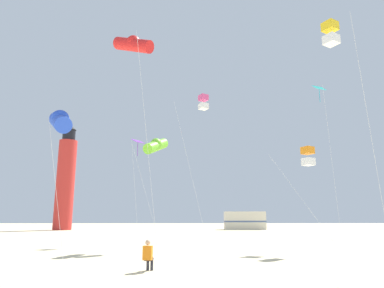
{
  "coord_description": "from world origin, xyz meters",
  "views": [
    {
      "loc": [
        0.36,
        -6.94,
        2.03
      ],
      "look_at": [
        0.86,
        12.01,
        6.02
      ],
      "focal_mm": 32.22,
      "sensor_mm": 36.0,
      "label": 1
    }
  ],
  "objects_px": {
    "kite_box_rainbow": "(203,102)",
    "kite_tube_lime": "(156,145)",
    "kite_box_gold": "(331,34)",
    "kite_diamond_violet": "(138,145)",
    "rv_van_cream": "(245,221)",
    "kite_tube_blue": "(60,121)",
    "kite_flyer_standing": "(148,255)",
    "lighthouse_distant": "(66,179)",
    "kite_tube_scarlet": "(133,44)",
    "kite_diamond_cyan": "(320,95)",
    "kite_box_orange": "(308,156)"
  },
  "relations": [
    {
      "from": "kite_box_gold",
      "to": "rv_van_cream",
      "type": "xyz_separation_m",
      "value": [
        2.77,
        40.86,
        -9.28
      ]
    },
    {
      "from": "kite_flyer_standing",
      "to": "kite_box_gold",
      "type": "distance_m",
      "value": 13.16
    },
    {
      "from": "kite_diamond_violet",
      "to": "lighthouse_distant",
      "type": "bearing_deg",
      "value": 118.38
    },
    {
      "from": "kite_tube_blue",
      "to": "lighthouse_distant",
      "type": "bearing_deg",
      "value": 108.13
    },
    {
      "from": "kite_diamond_violet",
      "to": "kite_tube_scarlet",
      "type": "relative_size",
      "value": 0.69
    },
    {
      "from": "kite_tube_blue",
      "to": "kite_box_orange",
      "type": "bearing_deg",
      "value": 24.18
    },
    {
      "from": "kite_flyer_standing",
      "to": "kite_tube_lime",
      "type": "distance_m",
      "value": 10.94
    },
    {
      "from": "kite_box_rainbow",
      "to": "rv_van_cream",
      "type": "distance_m",
      "value": 33.04
    },
    {
      "from": "kite_diamond_cyan",
      "to": "lighthouse_distant",
      "type": "xyz_separation_m",
      "value": [
        -29.31,
        29.26,
        -3.61
      ]
    },
    {
      "from": "kite_tube_lime",
      "to": "lighthouse_distant",
      "type": "height_order",
      "value": "lighthouse_distant"
    },
    {
      "from": "kite_diamond_violet",
      "to": "kite_diamond_cyan",
      "type": "distance_m",
      "value": 15.06
    },
    {
      "from": "kite_box_orange",
      "to": "lighthouse_distant",
      "type": "bearing_deg",
      "value": 127.19
    },
    {
      "from": "kite_box_gold",
      "to": "kite_tube_lime",
      "type": "bearing_deg",
      "value": 138.83
    },
    {
      "from": "kite_box_orange",
      "to": "lighthouse_distant",
      "type": "distance_m",
      "value": 43.21
    },
    {
      "from": "kite_flyer_standing",
      "to": "kite_diamond_violet",
      "type": "height_order",
      "value": "kite_diamond_violet"
    },
    {
      "from": "kite_diamond_violet",
      "to": "rv_van_cream",
      "type": "distance_m",
      "value": 32.22
    },
    {
      "from": "kite_diamond_violet",
      "to": "lighthouse_distant",
      "type": "xyz_separation_m",
      "value": [
        -14.84,
        27.47,
        0.14
      ]
    },
    {
      "from": "kite_tube_lime",
      "to": "rv_van_cream",
      "type": "distance_m",
      "value": 35.47
    },
    {
      "from": "lighthouse_distant",
      "to": "rv_van_cream",
      "type": "height_order",
      "value": "lighthouse_distant"
    },
    {
      "from": "kite_tube_blue",
      "to": "kite_tube_scarlet",
      "type": "xyz_separation_m",
      "value": [
        2.61,
        2.7,
        5.11
      ]
    },
    {
      "from": "kite_tube_lime",
      "to": "rv_van_cream",
      "type": "height_order",
      "value": "kite_tube_lime"
    },
    {
      "from": "kite_tube_blue",
      "to": "kite_tube_lime",
      "type": "relative_size",
      "value": 0.91
    },
    {
      "from": "kite_flyer_standing",
      "to": "kite_tube_blue",
      "type": "distance_m",
      "value": 6.86
    },
    {
      "from": "kite_tube_scarlet",
      "to": "kite_tube_lime",
      "type": "distance_m",
      "value": 7.15
    },
    {
      "from": "kite_box_orange",
      "to": "rv_van_cream",
      "type": "bearing_deg",
      "value": 86.31
    },
    {
      "from": "rv_van_cream",
      "to": "kite_tube_scarlet",
      "type": "bearing_deg",
      "value": -107.67
    },
    {
      "from": "kite_tube_blue",
      "to": "rv_van_cream",
      "type": "distance_m",
      "value": 44.23
    },
    {
      "from": "kite_box_rainbow",
      "to": "kite_box_orange",
      "type": "xyz_separation_m",
      "value": [
        6.04,
        -4.84,
        -5.02
      ]
    },
    {
      "from": "kite_tube_scarlet",
      "to": "lighthouse_distant",
      "type": "bearing_deg",
      "value": 112.81
    },
    {
      "from": "kite_tube_lime",
      "to": "kite_tube_blue",
      "type": "bearing_deg",
      "value": -113.26
    },
    {
      "from": "kite_diamond_violet",
      "to": "kite_box_rainbow",
      "type": "bearing_deg",
      "value": -21.6
    },
    {
      "from": "kite_tube_blue",
      "to": "kite_tube_lime",
      "type": "height_order",
      "value": "kite_tube_lime"
    },
    {
      "from": "kite_tube_lime",
      "to": "kite_flyer_standing",
      "type": "bearing_deg",
      "value": -86.7
    },
    {
      "from": "kite_diamond_cyan",
      "to": "kite_tube_lime",
      "type": "relative_size",
      "value": 1.65
    },
    {
      "from": "kite_box_rainbow",
      "to": "kite_tube_lime",
      "type": "bearing_deg",
      "value": -143.95
    },
    {
      "from": "kite_tube_scarlet",
      "to": "rv_van_cream",
      "type": "relative_size",
      "value": 1.84
    },
    {
      "from": "kite_flyer_standing",
      "to": "kite_tube_blue",
      "type": "height_order",
      "value": "kite_tube_blue"
    },
    {
      "from": "kite_box_rainbow",
      "to": "kite_box_gold",
      "type": "distance_m",
      "value": 11.67
    },
    {
      "from": "kite_box_rainbow",
      "to": "rv_van_cream",
      "type": "xyz_separation_m",
      "value": [
        8.33,
        30.61,
        -9.24
      ]
    },
    {
      "from": "kite_tube_blue",
      "to": "rv_van_cream",
      "type": "xyz_separation_m",
      "value": [
        15.22,
        41.26,
        -4.7
      ]
    },
    {
      "from": "kite_diamond_cyan",
      "to": "kite_box_gold",
      "type": "height_order",
      "value": "kite_diamond_cyan"
    },
    {
      "from": "kite_diamond_violet",
      "to": "kite_box_gold",
      "type": "distance_m",
      "value": 16.63
    },
    {
      "from": "kite_flyer_standing",
      "to": "kite_diamond_cyan",
      "type": "bearing_deg",
      "value": -125.11
    },
    {
      "from": "kite_flyer_standing",
      "to": "kite_tube_blue",
      "type": "xyz_separation_m",
      "value": [
        -4.05,
        0.87,
        5.47
      ]
    },
    {
      "from": "kite_tube_scarlet",
      "to": "kite_tube_lime",
      "type": "relative_size",
      "value": 1.6
    },
    {
      "from": "kite_tube_scarlet",
      "to": "lighthouse_distant",
      "type": "relative_size",
      "value": 0.71
    },
    {
      "from": "kite_diamond_cyan",
      "to": "kite_box_gold",
      "type": "xyz_separation_m",
      "value": [
        -3.7,
        -10.53,
        -0.78
      ]
    },
    {
      "from": "kite_box_rainbow",
      "to": "lighthouse_distant",
      "type": "xyz_separation_m",
      "value": [
        -20.05,
        29.53,
        -2.79
      ]
    },
    {
      "from": "kite_box_rainbow",
      "to": "kite_diamond_cyan",
      "type": "height_order",
      "value": "kite_diamond_cyan"
    },
    {
      "from": "kite_box_rainbow",
      "to": "kite_tube_lime",
      "type": "height_order",
      "value": "kite_box_rainbow"
    }
  ]
}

